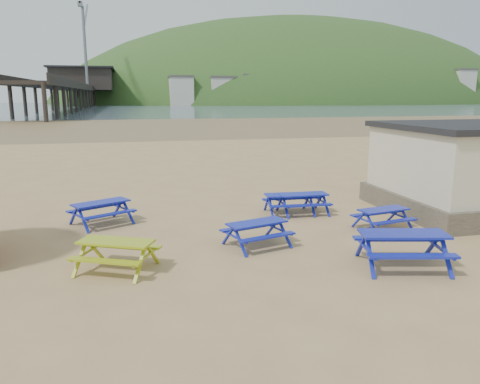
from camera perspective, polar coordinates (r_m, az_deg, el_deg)
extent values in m
plane|color=tan|center=(13.95, -3.75, -5.50)|extent=(400.00, 400.00, 0.00)
plane|color=olive|center=(68.30, -11.77, 8.04)|extent=(400.00, 400.00, 0.00)
plane|color=#475966|center=(183.19, -13.06, 10.16)|extent=(400.00, 400.00, 0.00)
cube|color=#1300A9|center=(15.74, -16.60, -1.25)|extent=(1.90, 1.46, 0.05)
cube|color=#1300A9|center=(16.33, -17.45, -1.85)|extent=(1.68, 1.07, 0.05)
cube|color=#1300A9|center=(15.29, -15.57, -2.64)|extent=(1.68, 1.07, 0.05)
cube|color=#1300A9|center=(16.53, 6.05, -0.33)|extent=(1.74, 0.78, 0.05)
cube|color=#1300A9|center=(17.12, 5.52, -0.80)|extent=(1.71, 0.35, 0.05)
cube|color=#1300A9|center=(16.06, 6.57, -1.67)|extent=(1.71, 0.35, 0.05)
cube|color=#1300A9|center=(16.63, 7.69, -0.28)|extent=(1.73, 0.70, 0.05)
cube|color=#1300A9|center=(17.21, 7.01, -0.76)|extent=(1.72, 0.27, 0.05)
cube|color=#1300A9|center=(16.17, 8.36, -1.62)|extent=(1.72, 0.27, 0.05)
cube|color=#1300A9|center=(12.93, 2.08, -3.76)|extent=(1.78, 1.10, 0.05)
cube|color=#1300A9|center=(13.45, 0.81, -4.28)|extent=(1.66, 0.70, 0.05)
cube|color=#1300A9|center=(12.55, 3.43, -5.48)|extent=(1.66, 0.70, 0.05)
cube|color=#1300A9|center=(12.01, 19.33, -4.84)|extent=(2.20, 1.27, 0.06)
cube|color=#1300A9|center=(12.72, 18.22, -5.36)|extent=(2.08, 0.76, 0.06)
cube|color=#1300A9|center=(11.49, 20.35, -7.34)|extent=(2.08, 0.76, 0.06)
cube|color=#1300A9|center=(15.19, 17.10, -2.05)|extent=(1.67, 0.89, 0.04)
cube|color=#1300A9|center=(15.64, 15.79, -2.52)|extent=(1.60, 0.50, 0.04)
cube|color=#1300A9|center=(14.87, 18.37, -3.41)|extent=(1.60, 0.50, 0.04)
cube|color=#ADA414|center=(11.54, -14.91, -5.88)|extent=(1.89, 1.39, 0.05)
cube|color=#ADA414|center=(12.12, -13.57, -6.32)|extent=(1.69, 1.00, 0.05)
cube|color=#ADA414|center=(11.13, -16.23, -8.09)|extent=(1.69, 1.00, 0.05)
cube|color=black|center=(188.80, -18.75, 11.70)|extent=(9.00, 220.00, 0.60)
cube|color=black|center=(199.84, -18.55, 12.84)|extent=(22.00, 30.00, 8.00)
cube|color=black|center=(200.02, -18.63, 14.06)|extent=(24.00, 32.00, 0.60)
cylinder|color=slate|center=(178.30, -18.36, 16.28)|extent=(1.00, 1.00, 28.00)
cube|color=slate|center=(193.72, -18.28, 19.75)|extent=(0.60, 25.63, 12.38)
ellipsoid|color=#2D4C1E|center=(260.42, 7.29, 8.54)|extent=(264.00, 144.00, 108.00)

